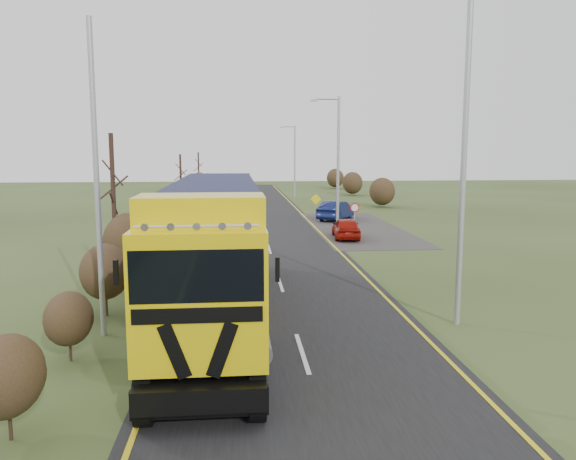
{
  "coord_description": "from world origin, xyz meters",
  "views": [
    {
      "loc": [
        -1.65,
        -18.31,
        5.4
      ],
      "look_at": [
        0.28,
        3.48,
        2.28
      ],
      "focal_mm": 35.0,
      "sensor_mm": 36.0,
      "label": 1
    }
  ],
  "objects_px": {
    "streetlight_near": "(460,142)",
    "car_blue_sedan": "(337,211)",
    "speed_sign": "(355,213)",
    "lorry": "(214,240)",
    "car_red_hatchback": "(346,228)"
  },
  "relations": [
    {
      "from": "streetlight_near",
      "to": "speed_sign",
      "type": "distance_m",
      "value": 18.47
    },
    {
      "from": "streetlight_near",
      "to": "speed_sign",
      "type": "height_order",
      "value": "streetlight_near"
    },
    {
      "from": "speed_sign",
      "to": "lorry",
      "type": "bearing_deg",
      "value": -116.05
    },
    {
      "from": "lorry",
      "to": "car_red_hatchback",
      "type": "bearing_deg",
      "value": 64.49
    },
    {
      "from": "car_red_hatchback",
      "to": "speed_sign",
      "type": "relative_size",
      "value": 1.8
    },
    {
      "from": "lorry",
      "to": "speed_sign",
      "type": "xyz_separation_m",
      "value": [
        8.04,
        16.45,
        -1.07
      ]
    },
    {
      "from": "car_blue_sedan",
      "to": "lorry",
      "type": "bearing_deg",
      "value": 102.76
    },
    {
      "from": "streetlight_near",
      "to": "speed_sign",
      "type": "bearing_deg",
      "value": 88.0
    },
    {
      "from": "car_blue_sedan",
      "to": "streetlight_near",
      "type": "xyz_separation_m",
      "value": [
        -0.98,
        -26.45,
        4.92
      ]
    },
    {
      "from": "streetlight_near",
      "to": "car_blue_sedan",
      "type": "bearing_deg",
      "value": 87.88
    },
    {
      "from": "lorry",
      "to": "speed_sign",
      "type": "distance_m",
      "value": 18.34
    },
    {
      "from": "car_blue_sedan",
      "to": "speed_sign",
      "type": "xyz_separation_m",
      "value": [
        -0.35,
        -8.47,
        0.73
      ]
    },
    {
      "from": "car_red_hatchback",
      "to": "speed_sign",
      "type": "height_order",
      "value": "speed_sign"
    },
    {
      "from": "streetlight_near",
      "to": "speed_sign",
      "type": "xyz_separation_m",
      "value": [
        0.63,
        17.98,
        -4.19
      ]
    },
    {
      "from": "lorry",
      "to": "streetlight_near",
      "type": "relative_size",
      "value": 1.57
    }
  ]
}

